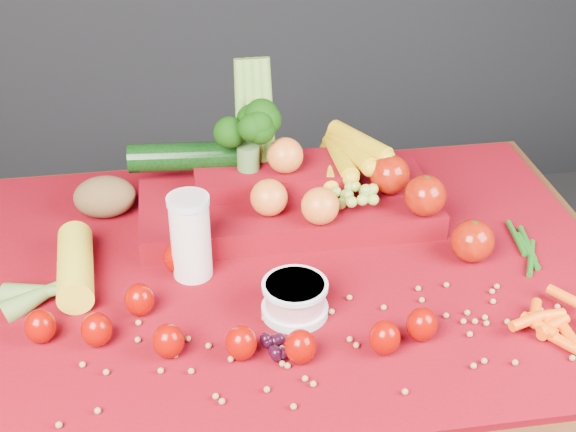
{
  "coord_description": "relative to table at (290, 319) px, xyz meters",
  "views": [
    {
      "loc": [
        -0.17,
        -1.05,
        1.53
      ],
      "look_at": [
        0.0,
        0.02,
        0.85
      ],
      "focal_mm": 50.0,
      "sensor_mm": 36.0,
      "label": 1
    }
  ],
  "objects": [
    {
      "name": "table",
      "position": [
        0.0,
        0.0,
        0.0
      ],
      "size": [
        1.1,
        0.8,
        0.75
      ],
      "color": "#3A1D0D",
      "rests_on": "ground"
    },
    {
      "name": "red_cloth",
      "position": [
        0.0,
        0.0,
        0.1
      ],
      "size": [
        1.05,
        0.75,
        0.01
      ],
      "primitive_type": "cube",
      "color": "#6D030B",
      "rests_on": "table"
    },
    {
      "name": "milk_glass",
      "position": [
        -0.16,
        0.01,
        0.18
      ],
      "size": [
        0.07,
        0.07,
        0.14
      ],
      "rotation": [
        0.0,
        0.0,
        -0.21
      ],
      "color": "silver",
      "rests_on": "red_cloth"
    },
    {
      "name": "yogurt_bowl",
      "position": [
        -0.01,
        -0.12,
        0.14
      ],
      "size": [
        0.1,
        0.1,
        0.06
      ],
      "rotation": [
        0.0,
        0.0,
        0.34
      ],
      "color": "silver",
      "rests_on": "red_cloth"
    },
    {
      "name": "strawberry_scatter",
      "position": [
        -0.15,
        -0.14,
        0.13
      ],
      "size": [
        0.58,
        0.28,
        0.06
      ],
      "color": "#8B0C00",
      "rests_on": "red_cloth"
    },
    {
      "name": "dark_grape_cluster",
      "position": [
        -0.05,
        -0.2,
        0.12
      ],
      "size": [
        0.06,
        0.05,
        0.03
      ],
      "primitive_type": null,
      "color": "black",
      "rests_on": "red_cloth"
    },
    {
      "name": "soybean_scatter",
      "position": [
        0.0,
        -0.2,
        0.11
      ],
      "size": [
        0.84,
        0.24,
        0.01
      ],
      "primitive_type": null,
      "color": "olive",
      "rests_on": "red_cloth"
    },
    {
      "name": "corn_ear",
      "position": [
        -0.37,
        -0.01,
        0.13
      ],
      "size": [
        0.19,
        0.24,
        0.06
      ],
      "rotation": [
        0.0,
        0.0,
        1.64
      ],
      "color": "yellow",
      "rests_on": "red_cloth"
    },
    {
      "name": "potato",
      "position": [
        -0.3,
        0.21,
        0.14
      ],
      "size": [
        0.11,
        0.08,
        0.08
      ],
      "primitive_type": "ellipsoid",
      "color": "brown",
      "rests_on": "red_cloth"
    },
    {
      "name": "baby_carrot_pile",
      "position": [
        0.36,
        -0.2,
        0.12
      ],
      "size": [
        0.18,
        0.17,
        0.03
      ],
      "primitive_type": null,
      "color": "#EB4D08",
      "rests_on": "red_cloth"
    },
    {
      "name": "green_bean_pile",
      "position": [
        0.39,
        -0.01,
        0.11
      ],
      "size": [
        0.14,
        0.12,
        0.01
      ],
      "primitive_type": null,
      "color": "#175112",
      "rests_on": "red_cloth"
    },
    {
      "name": "produce_mound",
      "position": [
        0.04,
        0.16,
        0.16
      ],
      "size": [
        0.59,
        0.35,
        0.27
      ],
      "color": "#6D030B",
      "rests_on": "red_cloth"
    }
  ]
}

